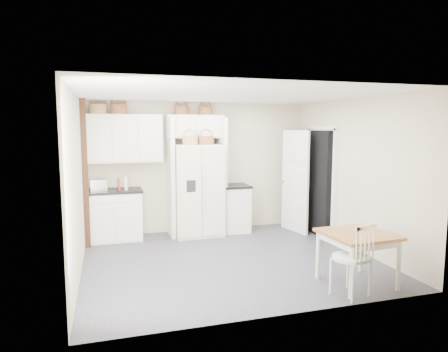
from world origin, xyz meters
name	(u,v)px	position (x,y,z in m)	size (l,w,h in m)	color
floor	(229,259)	(0.00, 0.00, 0.00)	(4.50, 4.50, 0.00)	#242429
ceiling	(230,95)	(0.00, 0.00, 2.60)	(4.50, 4.50, 0.00)	white
wall_back	(201,167)	(0.00, 2.00, 1.30)	(4.50, 4.50, 0.00)	beige
wall_left	(77,185)	(-2.25, 0.00, 1.30)	(4.00, 4.00, 0.00)	beige
wall_right	(354,174)	(2.25, 0.00, 1.30)	(4.00, 4.00, 0.00)	beige
refrigerator	(198,190)	(-0.15, 1.61, 0.89)	(0.92, 0.74, 1.78)	silver
base_cab_left	(114,216)	(-1.73, 1.70, 0.46)	(0.99, 0.62, 0.91)	white
base_cab_right	(234,209)	(0.63, 1.70, 0.46)	(0.52, 0.62, 0.91)	white
dining_table	(357,259)	(1.34, -1.45, 0.36)	(0.85, 0.85, 0.71)	brown
windsor_chair	(351,257)	(1.04, -1.75, 0.50)	(0.48, 0.44, 0.99)	white
counter_left	(114,191)	(-1.73, 1.70, 0.93)	(1.03, 0.66, 0.04)	black
counter_right	(234,186)	(0.63, 1.70, 0.93)	(0.56, 0.66, 0.04)	black
toaster	(98,185)	(-2.00, 1.69, 1.06)	(0.29, 0.17, 0.20)	silver
cookbook_red	(119,184)	(-1.64, 1.62, 1.06)	(0.03, 0.14, 0.22)	#B62A26
cookbook_cream	(126,183)	(-1.50, 1.62, 1.08)	(0.04, 0.16, 0.25)	#F6EACE
basket_upper_a	(98,109)	(-1.96, 1.83, 2.44)	(0.32, 0.32, 0.18)	brown
basket_upper_b	(118,109)	(-1.60, 1.83, 2.44)	(0.31, 0.31, 0.18)	maroon
basket_bridge_a	(181,111)	(-0.42, 1.83, 2.43)	(0.28, 0.28, 0.16)	maroon
basket_bridge_b	(205,111)	(0.06, 1.83, 2.43)	(0.27, 0.27, 0.16)	maroon
basket_fridge_a	(190,141)	(-0.31, 1.51, 1.86)	(0.29, 0.29, 0.16)	brown
basket_fridge_b	(206,140)	(0.00, 1.51, 1.86)	(0.30, 0.30, 0.16)	maroon
upper_cabinet	(125,138)	(-1.50, 1.83, 1.90)	(1.40, 0.34, 0.90)	white
bridge_cabinet	(195,127)	(-0.15, 1.83, 2.12)	(1.12, 0.34, 0.45)	white
fridge_panel_left	(171,177)	(-0.66, 1.70, 1.15)	(0.08, 0.60, 2.30)	white
fridge_panel_right	(222,176)	(0.36, 1.70, 1.15)	(0.08, 0.60, 2.30)	white
trim_post	(85,174)	(-2.20, 1.35, 1.30)	(0.09, 0.09, 2.60)	black
doorway_void	(319,183)	(2.16, 1.00, 1.02)	(0.18, 0.85, 2.05)	black
door_slab	(295,181)	(1.80, 1.33, 1.02)	(0.80, 0.04, 2.05)	white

